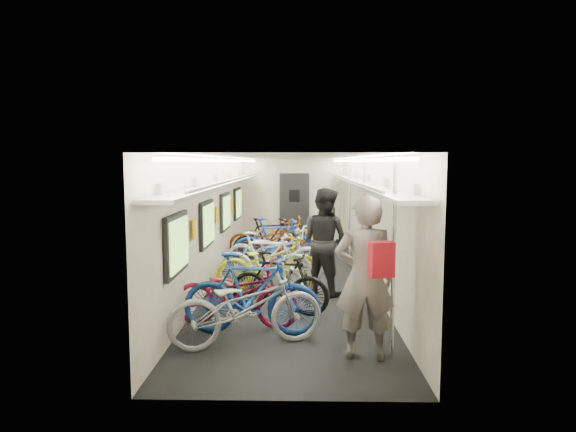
{
  "coord_description": "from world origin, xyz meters",
  "views": [
    {
      "loc": [
        0.14,
        -9.77,
        2.31
      ],
      "look_at": [
        -0.1,
        1.28,
        1.15
      ],
      "focal_mm": 32.0,
      "sensor_mm": 36.0,
      "label": 1
    }
  ],
  "objects_px": {
    "bicycle_0": "(246,306)",
    "bicycle_1": "(252,294)",
    "passenger_mid": "(325,241)",
    "backpack": "(381,259)",
    "passenger_near": "(365,278)"
  },
  "relations": [
    {
      "from": "bicycle_0",
      "to": "bicycle_1",
      "type": "relative_size",
      "value": 1.05
    },
    {
      "from": "bicycle_0",
      "to": "bicycle_1",
      "type": "bearing_deg",
      "value": -21.22
    },
    {
      "from": "bicycle_1",
      "to": "passenger_mid",
      "type": "bearing_deg",
      "value": -20.75
    },
    {
      "from": "bicycle_1",
      "to": "backpack",
      "type": "bearing_deg",
      "value": -125.37
    },
    {
      "from": "bicycle_1",
      "to": "passenger_mid",
      "type": "relative_size",
      "value": 1.0
    },
    {
      "from": "bicycle_0",
      "to": "backpack",
      "type": "bearing_deg",
      "value": -136.44
    },
    {
      "from": "passenger_near",
      "to": "passenger_mid",
      "type": "xyz_separation_m",
      "value": [
        -0.32,
        3.02,
        -0.03
      ]
    },
    {
      "from": "bicycle_0",
      "to": "backpack",
      "type": "height_order",
      "value": "backpack"
    },
    {
      "from": "bicycle_0",
      "to": "backpack",
      "type": "relative_size",
      "value": 5.17
    },
    {
      "from": "bicycle_1",
      "to": "passenger_near",
      "type": "distance_m",
      "value": 1.65
    },
    {
      "from": "bicycle_1",
      "to": "backpack",
      "type": "distance_m",
      "value": 2.11
    },
    {
      "from": "bicycle_0",
      "to": "backpack",
      "type": "xyz_separation_m",
      "value": [
        1.54,
        -0.84,
        0.76
      ]
    },
    {
      "from": "passenger_near",
      "to": "backpack",
      "type": "bearing_deg",
      "value": 104.14
    },
    {
      "from": "passenger_near",
      "to": "bicycle_1",
      "type": "bearing_deg",
      "value": -26.71
    },
    {
      "from": "passenger_mid",
      "to": "backpack",
      "type": "xyz_separation_m",
      "value": [
        0.43,
        -3.53,
        0.35
      ]
    }
  ]
}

